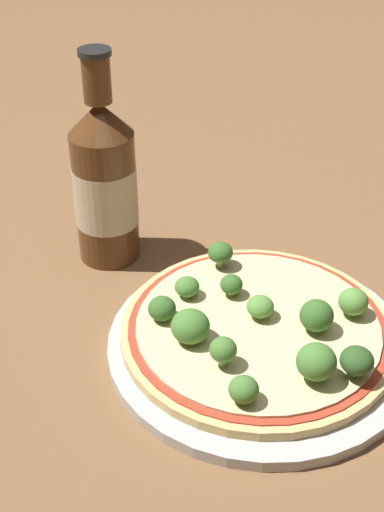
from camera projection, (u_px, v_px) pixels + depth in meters
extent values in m
plane|color=brown|center=(252.00, 356.00, 0.67)|extent=(3.00, 3.00, 0.00)
cylinder|color=#B2B7B2|center=(258.00, 344.00, 0.68)|extent=(0.29, 0.29, 0.01)
cylinder|color=tan|center=(257.00, 331.00, 0.68)|extent=(0.26, 0.26, 0.01)
cylinder|color=#A83823|center=(258.00, 326.00, 0.67)|extent=(0.25, 0.25, 0.00)
cylinder|color=beige|center=(258.00, 325.00, 0.67)|extent=(0.23, 0.23, 0.00)
cylinder|color=#7A9E5B|center=(190.00, 336.00, 0.65)|extent=(0.01, 0.01, 0.01)
ellipsoid|color=#477A33|center=(190.00, 326.00, 0.64)|extent=(0.04, 0.04, 0.03)
cylinder|color=#7A9E5B|center=(315.00, 374.00, 0.61)|extent=(0.01, 0.01, 0.01)
ellipsoid|color=#477A33|center=(316.00, 362.00, 0.60)|extent=(0.03, 0.03, 0.03)
cylinder|color=#7A9E5B|center=(231.00, 292.00, 0.71)|extent=(0.01, 0.01, 0.01)
ellipsoid|color=#386628|center=(231.00, 284.00, 0.70)|extent=(0.02, 0.02, 0.02)
cylinder|color=#7A9E5B|center=(220.00, 262.00, 0.75)|extent=(0.01, 0.01, 0.01)
ellipsoid|color=#386628|center=(220.00, 252.00, 0.74)|extent=(0.03, 0.03, 0.02)
cylinder|color=#7A9E5B|center=(352.00, 311.00, 0.68)|extent=(0.01, 0.01, 0.01)
ellipsoid|color=#568E3D|center=(353.00, 302.00, 0.67)|extent=(0.03, 0.03, 0.03)
cylinder|color=#7A9E5B|center=(315.00, 326.00, 0.66)|extent=(0.01, 0.01, 0.01)
ellipsoid|color=#386628|center=(317.00, 316.00, 0.65)|extent=(0.03, 0.03, 0.03)
cylinder|color=#7A9E5B|center=(227.00, 362.00, 0.62)|extent=(0.01, 0.01, 0.01)
ellipsoid|color=#477A33|center=(227.00, 352.00, 0.61)|extent=(0.02, 0.02, 0.02)
cylinder|color=#7A9E5B|center=(260.00, 314.00, 0.68)|extent=(0.01, 0.01, 0.01)
ellipsoid|color=#568E3D|center=(260.00, 307.00, 0.67)|extent=(0.03, 0.03, 0.02)
cylinder|color=#7A9E5B|center=(243.00, 398.00, 0.59)|extent=(0.01, 0.01, 0.01)
ellipsoid|color=#477A33|center=(244.00, 389.00, 0.58)|extent=(0.03, 0.03, 0.02)
cylinder|color=#7A9E5B|center=(187.00, 293.00, 0.71)|extent=(0.01, 0.01, 0.01)
ellipsoid|color=#477A33|center=(187.00, 287.00, 0.70)|extent=(0.02, 0.02, 0.02)
cylinder|color=#7A9E5B|center=(162.00, 316.00, 0.68)|extent=(0.01, 0.01, 0.01)
ellipsoid|color=#386628|center=(162.00, 308.00, 0.67)|extent=(0.03, 0.03, 0.02)
cylinder|color=#7A9E5B|center=(355.00, 371.00, 0.61)|extent=(0.01, 0.01, 0.01)
ellipsoid|color=#2D5123|center=(357.00, 361.00, 0.61)|extent=(0.03, 0.03, 0.02)
cylinder|color=#563319|center=(106.00, 197.00, 0.77)|extent=(0.07, 0.07, 0.15)
cylinder|color=#C6B793|center=(106.00, 194.00, 0.77)|extent=(0.07, 0.07, 0.07)
cone|color=#563319|center=(100.00, 118.00, 0.72)|extent=(0.07, 0.07, 0.03)
cylinder|color=#563319|center=(97.00, 79.00, 0.69)|extent=(0.03, 0.03, 0.05)
cylinder|color=black|center=(94.00, 52.00, 0.68)|extent=(0.03, 0.03, 0.01)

